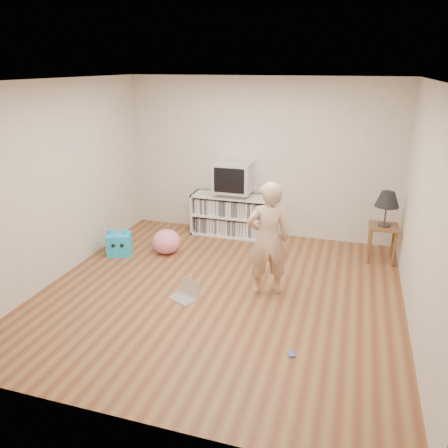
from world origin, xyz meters
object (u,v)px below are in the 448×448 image
dvd_deck (233,193)px  plush_pink (166,242)px  plush_blue (119,244)px  side_table (383,234)px  laptop (186,293)px  media_unit (233,215)px  table_lamp (387,200)px  crt_tv (233,177)px  person (268,239)px

dvd_deck → plush_pink: (-0.78, -1.05, -0.55)m
plush_blue → plush_pink: size_ratio=0.97×
side_table → plush_blue: bearing=-166.3°
dvd_deck → plush_blue: (-1.45, -1.31, -0.56)m
laptop → side_table: bearing=63.0°
media_unit → laptop: media_unit is taller
dvd_deck → table_lamp: table_lamp is taller
side_table → table_lamp: (0.00, 0.00, 0.53)m
laptop → dvd_deck: bearing=115.1°
crt_tv → plush_blue: size_ratio=1.41×
table_lamp → crt_tv: bearing=171.3°
table_lamp → plush_blue: (-3.84, -0.94, -0.77)m
media_unit → crt_tv: crt_tv is taller
media_unit → dvd_deck: bearing=-90.0°
dvd_deck → person: size_ratio=0.31×
plush_pink → media_unit: bearing=53.9°
dvd_deck → media_unit: bearing=90.0°
plush_blue → crt_tv: bearing=21.9°
media_unit → dvd_deck: size_ratio=3.11×
media_unit → plush_pink: media_unit is taller
media_unit → crt_tv: 0.67m
crt_tv → plush_pink: (-0.78, -1.04, -0.83)m
person → plush_pink: (-1.73, 0.78, -0.55)m
media_unit → person: (0.96, -1.84, 0.39)m
laptop → plush_pink: 1.45m
side_table → plush_pink: 3.24m
crt_tv → plush_blue: crt_tv is taller
media_unit → side_table: 2.42m
plush_pink → crt_tv: bearing=53.4°
laptop → plush_pink: size_ratio=0.91×
media_unit → table_lamp: table_lamp is taller
dvd_deck → plush_blue: size_ratio=1.06×
person → plush_pink: person is taller
media_unit → table_lamp: 2.49m
media_unit → laptop: size_ratio=3.49×
crt_tv → side_table: crt_tv is taller
media_unit → dvd_deck: 0.39m
crt_tv → side_table: (2.39, -0.37, -0.60)m
dvd_deck → laptop: 2.35m
crt_tv → person: 2.08m
crt_tv → laptop: (0.03, -2.25, -0.96)m
laptop → plush_blue: size_ratio=0.95×
crt_tv → media_unit: bearing=90.0°
table_lamp → plush_pink: 3.32m
person → laptop: size_ratio=3.67×
person → laptop: person is taller
media_unit → laptop: (0.03, -2.27, -0.29)m
laptop → plush_blue: (-1.47, 0.95, 0.11)m
table_lamp → person: 2.05m
crt_tv → plush_blue: bearing=-138.0°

